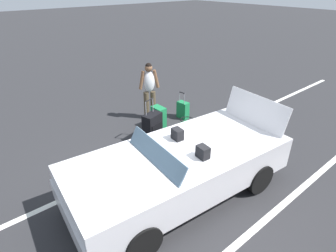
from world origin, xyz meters
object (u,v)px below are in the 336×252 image
(suitcase_large_black, at_px, (153,127))
(duffel_bag, at_px, (187,125))
(suitcase_medium_bright, at_px, (159,118))
(traveler_person, at_px, (149,88))
(suitcase_small_carryon, at_px, (183,110))
(convertible_car, at_px, (171,171))

(suitcase_large_black, xyz_separation_m, duffel_bag, (-1.01, 0.18, -0.21))
(suitcase_medium_bright, height_order, traveler_person, traveler_person)
(suitcase_medium_bright, relative_size, traveler_person, 0.38)
(duffel_bag, relative_size, traveler_person, 0.42)
(suitcase_large_black, relative_size, duffel_bag, 1.61)
(suitcase_large_black, relative_size, suitcase_small_carryon, 1.35)
(traveler_person, bearing_deg, duffel_bag, 35.07)
(suitcase_large_black, height_order, suitcase_medium_bright, suitcase_large_black)
(duffel_bag, distance_m, traveler_person, 1.52)
(suitcase_medium_bright, height_order, suitcase_small_carryon, suitcase_small_carryon)
(suitcase_medium_bright, distance_m, traveler_person, 0.92)
(convertible_car, relative_size, traveler_person, 2.59)
(convertible_car, height_order, traveler_person, traveler_person)
(traveler_person, bearing_deg, suitcase_medium_bright, 6.67)
(duffel_bag, bearing_deg, suitcase_medium_bright, -52.36)
(suitcase_large_black, bearing_deg, convertible_car, -41.58)
(suitcase_small_carryon, xyz_separation_m, duffel_bag, (0.45, 0.66, -0.09))
(suitcase_large_black, xyz_separation_m, traveler_person, (-0.71, -1.09, 0.56))
(suitcase_large_black, xyz_separation_m, suitcase_medium_bright, (-0.54, -0.44, -0.06))
(suitcase_medium_bright, relative_size, suitcase_small_carryon, 0.75)
(duffel_bag, height_order, traveler_person, traveler_person)
(suitcase_medium_bright, bearing_deg, convertible_car, -124.80)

